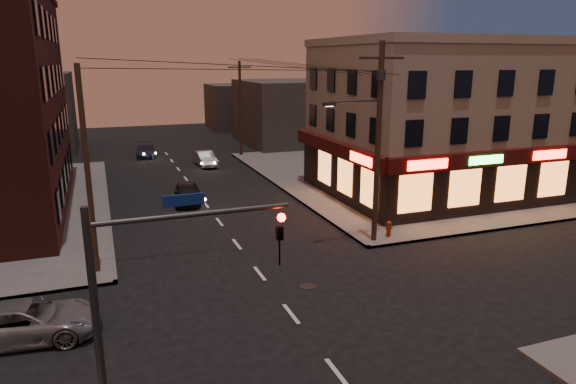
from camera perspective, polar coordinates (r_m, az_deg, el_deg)
name	(u,v)px	position (r m, az deg, el deg)	size (l,w,h in m)	color
ground	(291,314)	(19.84, 0.35, -13.40)	(120.00, 120.00, 0.00)	black
sidewalk_ne	(413,174)	(43.85, 13.75, 1.99)	(24.00, 28.00, 0.15)	#514F4C
pizza_building	(438,118)	(37.34, 16.34, 7.90)	(15.85, 12.85, 10.50)	gray
bg_building_ne_a	(289,112)	(58.31, 0.08, 8.85)	(10.00, 12.00, 7.00)	#3F3D3A
bg_building_nw	(26,113)	(59.03, -27.09, 7.83)	(9.00, 10.00, 8.00)	#3F3D3A
bg_building_ne_b	(239,107)	(71.05, -5.44, 9.41)	(8.00, 8.00, 6.00)	#3F3D3A
utility_pole_main	(376,133)	(25.90, 9.79, 6.49)	(4.20, 0.44, 10.00)	#382619
utility_pole_far	(240,109)	(50.32, -5.31, 9.20)	(0.26, 0.26, 9.00)	#382619
utility_pole_west	(88,172)	(23.37, -21.38, 2.07)	(0.24, 0.24, 9.00)	#382619
traffic_signal	(145,300)	(11.97, -15.64, -11.47)	(4.49, 0.32, 6.47)	#333538
suv_cross	(26,321)	(20.04, -27.11, -12.68)	(2.22, 4.82, 1.34)	gray
sedan_near	(187,193)	(34.70, -11.15, -0.07)	(1.65, 4.11, 1.40)	black
sedan_mid	(205,159)	(46.56, -9.20, 3.68)	(1.40, 4.02, 1.33)	slate
sedan_far	(146,150)	(52.30, -15.54, 4.48)	(1.74, 4.29, 1.24)	#1B2036
fire_hydrant	(389,228)	(27.80, 11.13, -3.95)	(0.38, 0.38, 0.84)	maroon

